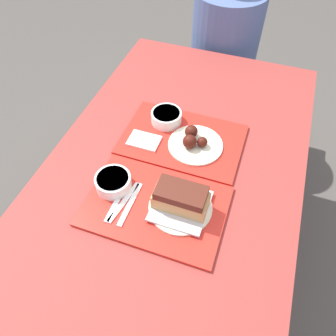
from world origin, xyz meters
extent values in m
plane|color=#4C4742|center=(0.00, 0.00, 0.00)|extent=(12.00, 12.00, 0.00)
cube|color=maroon|center=(0.00, 0.00, 0.72)|extent=(0.89, 1.61, 0.04)
cylinder|color=maroon|center=(-0.39, 0.72, 0.35)|extent=(0.07, 0.07, 0.70)
cylinder|color=maroon|center=(0.39, 0.72, 0.35)|extent=(0.07, 0.07, 0.70)
cube|color=maroon|center=(0.00, 1.02, 0.44)|extent=(0.85, 0.28, 0.04)
cylinder|color=maroon|center=(-0.36, 1.02, 0.21)|extent=(0.06, 0.06, 0.43)
cylinder|color=maroon|center=(0.36, 1.02, 0.21)|extent=(0.06, 0.06, 0.43)
cube|color=red|center=(0.00, -0.15, 0.75)|extent=(0.45, 0.30, 0.01)
cube|color=red|center=(-0.01, 0.17, 0.75)|extent=(0.45, 0.30, 0.01)
cylinder|color=white|center=(-0.16, -0.12, 0.78)|extent=(0.12, 0.12, 0.05)
cylinder|color=beige|center=(-0.16, -0.12, 0.80)|extent=(0.10, 0.10, 0.01)
cylinder|color=beige|center=(0.08, -0.13, 0.76)|extent=(0.20, 0.20, 0.01)
cube|color=silver|center=(0.08, -0.13, 0.77)|extent=(0.17, 0.17, 0.01)
cube|color=tan|center=(0.08, -0.13, 0.80)|extent=(0.17, 0.08, 0.05)
cube|color=#4C1E14|center=(0.08, -0.13, 0.84)|extent=(0.15, 0.08, 0.03)
cube|color=white|center=(-0.10, -0.17, 0.76)|extent=(0.04, 0.17, 0.00)
cube|color=white|center=(-0.08, -0.17, 0.76)|extent=(0.02, 0.17, 0.00)
cube|color=white|center=(-0.12, -0.17, 0.76)|extent=(0.02, 0.17, 0.00)
cube|color=#A59E93|center=(0.02, -0.08, 0.76)|extent=(0.04, 0.03, 0.01)
cylinder|color=white|center=(-0.10, 0.23, 0.78)|extent=(0.12, 0.12, 0.05)
cylinder|color=beige|center=(-0.10, 0.23, 0.80)|extent=(0.10, 0.10, 0.01)
cylinder|color=beige|center=(0.05, 0.15, 0.76)|extent=(0.20, 0.20, 0.01)
sphere|color=#42140C|center=(0.07, 0.15, 0.78)|extent=(0.04, 0.04, 0.04)
sphere|color=#42140C|center=(0.02, 0.18, 0.79)|extent=(0.05, 0.05, 0.05)
sphere|color=#42140C|center=(0.03, 0.13, 0.79)|extent=(0.05, 0.05, 0.05)
cube|color=white|center=(-0.14, 0.10, 0.76)|extent=(0.12, 0.08, 0.01)
cylinder|color=#4C6093|center=(-0.04, 1.02, 0.71)|extent=(0.37, 0.37, 0.49)
camera|label=1|loc=(0.23, -0.67, 1.64)|focal=35.00mm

